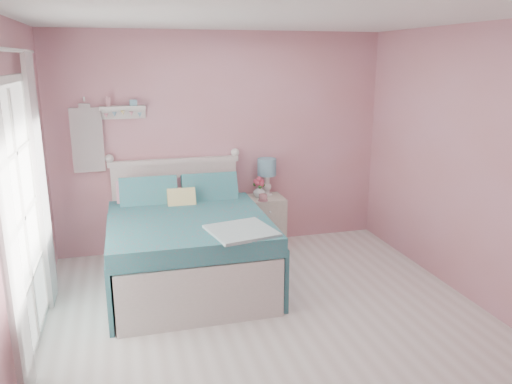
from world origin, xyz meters
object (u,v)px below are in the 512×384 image
table_lamp (267,170)px  teacup (263,198)px  nightstand (265,222)px  vase (259,191)px  bed (187,245)px

table_lamp → teacup: size_ratio=4.49×
nightstand → teacup: (-0.07, -0.15, 0.36)m
teacup → nightstand: bearing=65.3°
table_lamp → vase: (-0.12, -0.08, -0.24)m
nightstand → teacup: size_ratio=6.26×
table_lamp → vase: table_lamp is taller
nightstand → teacup: teacup is taller
table_lamp → nightstand: bearing=-117.4°
table_lamp → teacup: (-0.12, -0.24, -0.28)m
table_lamp → teacup: bearing=-115.7°
vase → teacup: (0.00, -0.16, -0.04)m
bed → vase: bearing=38.1°
bed → table_lamp: bed is taller
bed → vase: size_ratio=12.69×
bed → vase: (0.99, 0.76, 0.32)m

